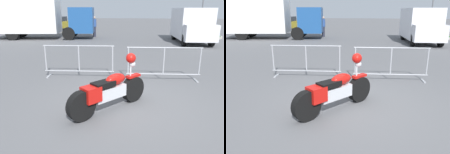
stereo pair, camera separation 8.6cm
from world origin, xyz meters
TOP-DOWN VIEW (x-y plane):
  - ground_plane at (0.00, 0.00)m, footprint 120.00×120.00m
  - motorcycle at (-0.36, -0.33)m, footprint 1.52×1.74m
  - crowd_barrier_near at (-1.73, 2.06)m, footprint 2.33×0.61m
  - crowd_barrier_far at (1.02, 2.06)m, footprint 2.33×0.61m
  - box_truck at (-7.77, 11.89)m, footprint 7.96×3.42m
  - delivery_van at (3.67, 11.32)m, footprint 2.22×5.10m
  - parked_car_black at (-12.25, 20.36)m, footprint 1.83×4.24m
  - parked_car_yellow at (-9.28, 19.73)m, footprint 1.93×4.46m
  - parked_car_white at (-6.30, 20.49)m, footprint 1.81×4.18m
  - pedestrian at (-3.69, 13.66)m, footprint 0.48×0.48m
  - planter_island at (5.09, 14.58)m, footprint 3.44×3.44m

SIDE VIEW (x-z plane):
  - ground_plane at x=0.00m, z-range 0.00..0.00m
  - planter_island at x=5.09m, z-range -0.18..0.77m
  - motorcycle at x=-0.36m, z-range -0.14..1.07m
  - crowd_barrier_near at x=-1.73m, z-range 0.02..1.09m
  - crowd_barrier_far at x=1.02m, z-range 0.02..1.09m
  - parked_car_white at x=-6.30m, z-range 0.01..1.41m
  - parked_car_black at x=-12.25m, z-range 0.01..1.43m
  - parked_car_yellow at x=-9.28m, z-range 0.01..1.51m
  - pedestrian at x=-3.69m, z-range 0.07..1.76m
  - delivery_van at x=3.67m, z-range 0.09..2.40m
  - box_truck at x=-7.77m, z-range 0.15..3.13m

